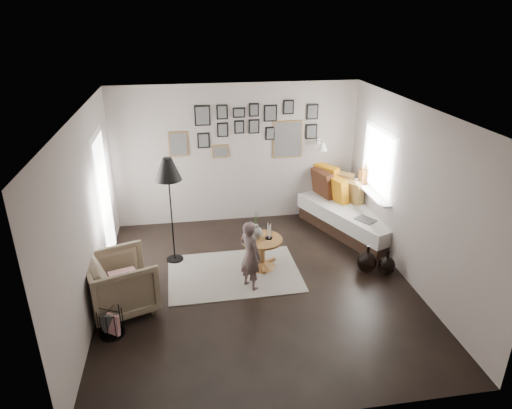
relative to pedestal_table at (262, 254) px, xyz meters
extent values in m
plane|color=black|center=(-0.14, -0.52, -0.23)|extent=(4.80, 4.80, 0.00)
plane|color=gray|center=(-0.14, 1.88, 1.07)|extent=(4.50, 0.00, 4.50)
plane|color=gray|center=(-0.14, -2.92, 1.07)|extent=(4.50, 0.00, 4.50)
plane|color=gray|center=(-2.39, -0.52, 1.07)|extent=(0.00, 4.80, 4.80)
plane|color=gray|center=(2.11, -0.52, 1.07)|extent=(0.00, 4.80, 4.80)
plane|color=white|center=(-0.14, -0.52, 2.37)|extent=(4.80, 4.80, 0.00)
plane|color=white|center=(-2.38, 0.68, 0.82)|extent=(0.00, 2.14, 2.14)
plane|color=white|center=(-2.38, 0.68, 0.82)|extent=(0.00, 1.88, 1.88)
plane|color=white|center=(-2.38, 0.68, 0.82)|extent=(0.00, 1.93, 1.93)
plane|color=white|center=(2.09, 0.68, 1.22)|extent=(0.00, 1.30, 1.30)
plane|color=white|center=(2.09, 0.68, 1.22)|extent=(0.00, 1.14, 1.14)
cube|color=white|center=(2.03, 0.68, 0.65)|extent=(0.15, 1.32, 0.04)
cylinder|color=#8C4C14|center=(2.03, 1.03, 0.81)|extent=(0.10, 0.10, 0.28)
cylinder|color=#8C4C14|center=(2.03, 1.20, 0.78)|extent=(0.08, 0.08, 0.22)
cube|color=olive|center=(-1.19, 1.87, 1.32)|extent=(0.35, 0.03, 0.45)
cube|color=black|center=(-1.19, 1.85, 1.32)|extent=(0.30, 0.01, 0.40)
cube|color=black|center=(-0.74, 1.87, 1.82)|extent=(0.28, 0.03, 0.36)
cube|color=black|center=(-0.74, 1.85, 1.82)|extent=(0.23, 0.01, 0.31)
cube|color=black|center=(-0.74, 1.87, 1.37)|extent=(0.22, 0.03, 0.28)
cube|color=black|center=(-0.74, 1.85, 1.37)|extent=(0.17, 0.01, 0.23)
cube|color=black|center=(-0.39, 1.87, 1.87)|extent=(0.20, 0.03, 0.26)
cube|color=black|center=(-0.39, 1.85, 1.87)|extent=(0.15, 0.01, 0.21)
cube|color=black|center=(-0.39, 1.87, 1.55)|extent=(0.20, 0.03, 0.26)
cube|color=black|center=(-0.39, 1.85, 1.55)|extent=(0.15, 0.01, 0.21)
cube|color=black|center=(-0.09, 1.87, 1.85)|extent=(0.22, 0.03, 0.18)
cube|color=black|center=(-0.09, 1.85, 1.85)|extent=(0.17, 0.01, 0.13)
cube|color=black|center=(-0.09, 1.87, 1.59)|extent=(0.18, 0.03, 0.24)
cube|color=black|center=(-0.09, 1.85, 1.59)|extent=(0.13, 0.01, 0.19)
cube|color=black|center=(0.18, 1.87, 1.89)|extent=(0.18, 0.03, 0.24)
cube|color=black|center=(0.18, 1.85, 1.89)|extent=(0.13, 0.01, 0.19)
cube|color=black|center=(0.18, 1.87, 1.59)|extent=(0.20, 0.03, 0.26)
cube|color=black|center=(0.18, 1.85, 1.59)|extent=(0.15, 0.01, 0.21)
cube|color=black|center=(0.48, 1.87, 1.82)|extent=(0.24, 0.03, 0.30)
cube|color=black|center=(0.48, 1.85, 1.82)|extent=(0.19, 0.01, 0.25)
cube|color=black|center=(0.48, 1.87, 1.45)|extent=(0.18, 0.03, 0.24)
cube|color=black|center=(0.48, 1.85, 1.45)|extent=(0.13, 0.01, 0.19)
cube|color=olive|center=(0.81, 1.87, 1.32)|extent=(0.55, 0.03, 0.70)
cube|color=black|center=(0.81, 1.85, 1.32)|extent=(0.50, 0.01, 0.65)
cube|color=black|center=(0.81, 1.87, 1.92)|extent=(0.20, 0.03, 0.26)
cube|color=black|center=(0.81, 1.85, 1.92)|extent=(0.15, 0.01, 0.21)
cube|color=black|center=(1.26, 1.87, 1.82)|extent=(0.22, 0.03, 0.28)
cube|color=black|center=(1.26, 1.85, 1.82)|extent=(0.17, 0.01, 0.23)
cube|color=black|center=(1.26, 1.87, 1.45)|extent=(0.22, 0.03, 0.28)
cube|color=black|center=(1.26, 1.85, 1.45)|extent=(0.17, 0.01, 0.23)
cube|color=olive|center=(-0.44, 1.87, 1.15)|extent=(0.30, 0.03, 0.24)
cube|color=black|center=(-0.44, 1.85, 1.15)|extent=(0.25, 0.01, 0.19)
cube|color=white|center=(1.41, 1.85, 1.27)|extent=(0.06, 0.04, 0.10)
cylinder|color=white|center=(1.41, 1.73, 1.29)|extent=(0.02, 0.24, 0.02)
cone|color=white|center=(1.41, 1.60, 1.23)|extent=(0.18, 0.18, 0.14)
cube|color=beige|center=(-0.46, -0.12, -0.23)|extent=(2.03, 1.44, 0.01)
cone|color=brown|center=(0.00, 0.00, -0.19)|extent=(0.48, 0.48, 0.09)
cylinder|color=brown|center=(0.00, 0.00, 0.02)|extent=(0.10, 0.10, 0.37)
cylinder|color=brown|center=(0.00, 0.00, 0.25)|extent=(0.64, 0.64, 0.04)
ellipsoid|color=black|center=(-0.08, 0.02, 0.37)|extent=(0.18, 0.18, 0.20)
cylinder|color=black|center=(-0.08, 0.02, 0.49)|extent=(0.06, 0.06, 0.04)
cylinder|color=black|center=(0.11, 0.00, 0.28)|extent=(0.11, 0.11, 0.02)
cube|color=black|center=(1.86, 0.96, -0.11)|extent=(1.60, 2.25, 0.24)
cube|color=beige|center=(1.86, 0.96, 0.13)|extent=(1.68, 2.33, 0.26)
cube|color=#C6720B|center=(1.88, 1.81, 0.53)|extent=(0.53, 0.65, 0.61)
cube|color=#381D12|center=(1.72, 1.70, 0.50)|extent=(0.39, 0.59, 0.54)
cube|color=brown|center=(2.01, 1.53, 0.49)|extent=(0.52, 0.55, 0.52)
cube|color=#C6720B|center=(1.79, 1.37, 0.48)|extent=(0.38, 0.55, 0.50)
cube|color=brown|center=(1.96, 1.18, 0.46)|extent=(0.45, 0.51, 0.46)
cube|color=black|center=(1.86, 0.41, 0.27)|extent=(0.38, 0.41, 0.02)
imported|color=#73644D|center=(-2.05, -0.75, 0.16)|extent=(1.10, 1.09, 0.79)
cube|color=silver|center=(-2.02, -0.70, 0.25)|extent=(0.45, 0.46, 0.16)
cylinder|color=black|center=(-1.36, 0.45, -0.22)|extent=(0.27, 0.27, 0.03)
cylinder|color=black|center=(-1.36, 0.45, 0.54)|extent=(0.02, 0.02, 1.55)
cone|color=black|center=(-1.36, 0.45, 1.33)|extent=(0.41, 0.41, 0.35)
cube|color=black|center=(-2.14, -1.30, -0.07)|extent=(0.21, 0.10, 0.28)
cube|color=silver|center=(-2.12, -1.32, -0.07)|extent=(0.21, 0.18, 0.28)
ellipsoid|color=black|center=(1.58, -0.40, -0.06)|extent=(0.30, 0.30, 0.35)
cylinder|color=black|center=(1.58, -0.40, 0.17)|extent=(0.05, 0.05, 0.11)
ellipsoid|color=black|center=(1.86, -0.52, -0.08)|extent=(0.27, 0.27, 0.31)
cylinder|color=black|center=(1.86, -0.52, 0.13)|extent=(0.05, 0.05, 0.11)
imported|color=brown|center=(-0.26, -0.52, 0.30)|extent=(0.43, 0.47, 1.07)
camera|label=1|loc=(-1.10, -6.17, 3.56)|focal=32.00mm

